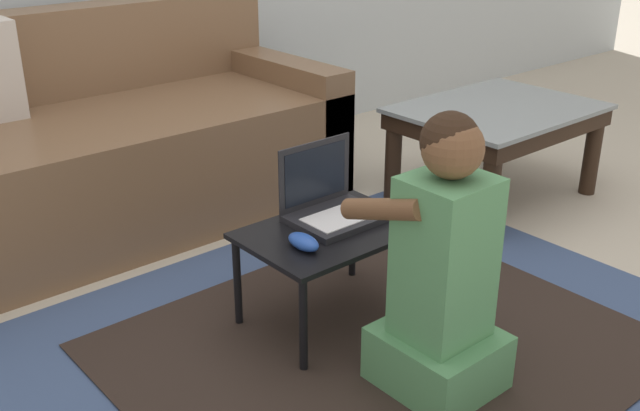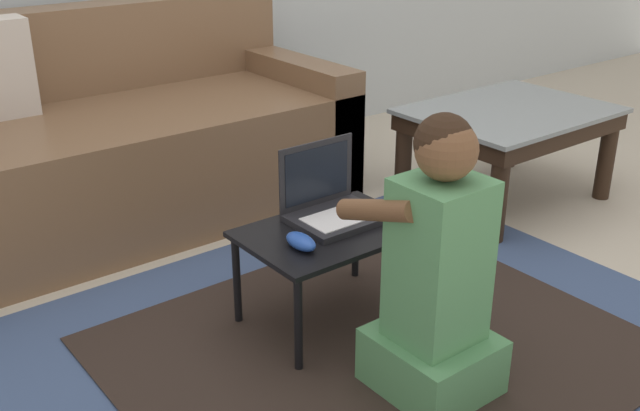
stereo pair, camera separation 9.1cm
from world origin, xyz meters
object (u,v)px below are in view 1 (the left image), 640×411
object	(u,v)px
laptop	(332,207)
couch	(114,147)
coffee_table	(497,122)
laptop_desk	(331,240)
person_seated	(441,275)
computer_mouse	(303,242)

from	to	relation	value
laptop	couch	bearing A→B (deg)	99.12
coffee_table	laptop_desk	xyz separation A→B (m)	(-1.20, -0.31, -0.06)
laptop_desk	person_seated	distance (m)	0.44
coffee_table	laptop_desk	size ratio (longest dim) A/B	1.56
person_seated	laptop_desk	bearing A→B (deg)	89.48
computer_mouse	coffee_table	bearing A→B (deg)	14.91
coffee_table	laptop	size ratio (longest dim) A/B	2.93
couch	laptop_desk	world-z (taller)	couch
laptop_desk	person_seated	size ratio (longest dim) A/B	0.68
laptop_desk	computer_mouse	size ratio (longest dim) A/B	4.53
coffee_table	laptop_desk	bearing A→B (deg)	-165.54
couch	laptop	xyz separation A→B (m)	(0.18, -1.11, 0.06)
couch	coffee_table	distance (m)	1.58
laptop_desk	person_seated	world-z (taller)	person_seated
laptop	computer_mouse	xyz separation A→B (m)	(-0.20, -0.11, -0.02)
couch	coffee_table	xyz separation A→B (m)	(1.32, -0.86, 0.04)
couch	laptop_desk	size ratio (longest dim) A/B	3.29
couch	laptop	distance (m)	1.13
laptop	person_seated	xyz separation A→B (m)	(-0.06, -0.49, -0.01)
laptop	coffee_table	bearing A→B (deg)	12.38
couch	laptop_desk	bearing A→B (deg)	-83.90
coffee_table	computer_mouse	bearing A→B (deg)	-165.09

